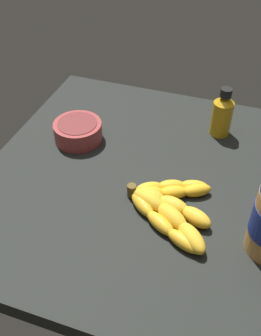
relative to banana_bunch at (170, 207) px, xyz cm
name	(u,v)px	position (x,y,z in cm)	size (l,w,h in cm)	color
ground_plane	(146,184)	(-7.72, 8.67, -3.68)	(75.88, 77.23, 4.08)	black
banana_bunch	(170,207)	(0.00, 0.00, 0.00)	(20.47, 20.97, 3.69)	gold
honey_bottle	(222,114)	(5.24, 31.75, 4.31)	(5.26, 5.26, 13.32)	#C89314
small_bowl	(78,131)	(-28.87, 17.06, 0.98)	(12.35, 12.35, 5.09)	#993838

